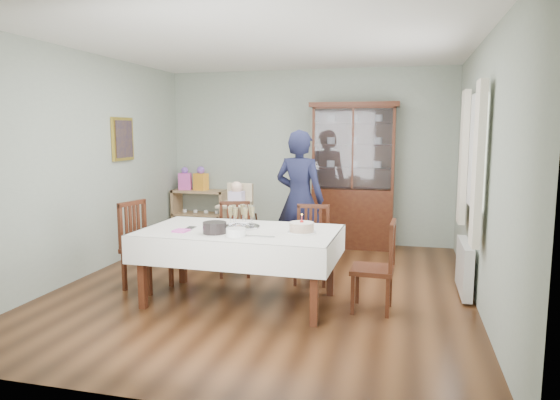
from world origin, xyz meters
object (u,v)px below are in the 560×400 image
(chair_end_right, at_px, (374,284))
(gift_bag_pink, at_px, (185,180))
(china_cabinet, at_px, (353,174))
(chair_far_left, at_px, (235,253))
(high_chair, at_px, (237,230))
(chair_end_left, at_px, (146,263))
(birthday_cake, at_px, (302,228))
(sideboard, at_px, (200,214))
(woman, at_px, (300,199))
(chair_far_right, at_px, (311,260))
(champagne_tray, at_px, (242,221))
(gift_bag_orange, at_px, (201,180))
(dining_table, at_px, (240,265))

(chair_end_right, bearing_deg, gift_bag_pink, -127.45)
(china_cabinet, xyz_separation_m, chair_far_left, (-1.25, -1.84, -0.86))
(chair_far_left, height_order, chair_end_right, chair_end_right)
(high_chair, relative_size, gift_bag_pink, 2.93)
(chair_end_left, relative_size, birthday_cake, 3.48)
(sideboard, xyz_separation_m, woman, (1.95, -1.33, 0.49))
(chair_far_left, xyz_separation_m, high_chair, (-0.17, 0.58, 0.16))
(chair_end_left, relative_size, woman, 0.55)
(chair_far_left, height_order, chair_far_right, chair_far_right)
(chair_end_right, bearing_deg, champagne_tray, -88.75)
(gift_bag_orange, bearing_deg, chair_far_left, -56.45)
(chair_far_right, bearing_deg, chair_end_right, -49.48)
(woman, relative_size, gift_bag_orange, 4.57)
(gift_bag_orange, bearing_deg, chair_end_left, -80.46)
(sideboard, height_order, chair_far_left, chair_far_left)
(woman, bearing_deg, chair_end_right, 138.11)
(china_cabinet, bearing_deg, dining_table, -107.34)
(gift_bag_pink, bearing_deg, chair_end_left, -74.59)
(china_cabinet, distance_m, woman, 1.44)
(birthday_cake, relative_size, gift_bag_pink, 0.76)
(chair_far_left, bearing_deg, woman, 19.21)
(dining_table, distance_m, gift_bag_pink, 3.41)
(birthday_cake, bearing_deg, sideboard, 129.19)
(china_cabinet, xyz_separation_m, sideboard, (-2.50, 0.02, -0.72))
(woman, bearing_deg, china_cabinet, -101.57)
(chair_far_right, height_order, gift_bag_pink, gift_bag_pink)
(sideboard, bearing_deg, chair_end_left, -79.91)
(birthday_cake, distance_m, gift_bag_pink, 3.76)
(birthday_cake, height_order, gift_bag_pink, gift_bag_pink)
(dining_table, relative_size, china_cabinet, 0.93)
(china_cabinet, relative_size, gift_bag_pink, 5.84)
(sideboard, relative_size, gift_bag_pink, 2.42)
(chair_far_left, bearing_deg, gift_bag_orange, 105.79)
(dining_table, bearing_deg, high_chair, 110.06)
(sideboard, distance_m, gift_bag_orange, 0.57)
(champagne_tray, bearing_deg, sideboard, 121.00)
(chair_end_left, bearing_deg, chair_far_right, -56.41)
(china_cabinet, bearing_deg, champagne_tray, -108.19)
(sideboard, relative_size, high_chair, 0.82)
(china_cabinet, bearing_deg, birthday_cake, -94.54)
(chair_far_right, height_order, chair_end_left, chair_end_left)
(dining_table, bearing_deg, chair_end_right, 3.12)
(chair_far_left, height_order, gift_bag_orange, gift_bag_orange)
(chair_end_left, distance_m, high_chair, 1.49)
(chair_end_left, bearing_deg, china_cabinet, -25.41)
(chair_far_left, height_order, gift_bag_pink, gift_bag_pink)
(china_cabinet, distance_m, high_chair, 2.02)
(chair_far_right, bearing_deg, champagne_tray, -133.57)
(chair_end_right, height_order, champagne_tray, champagne_tray)
(high_chair, bearing_deg, birthday_cake, -49.74)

